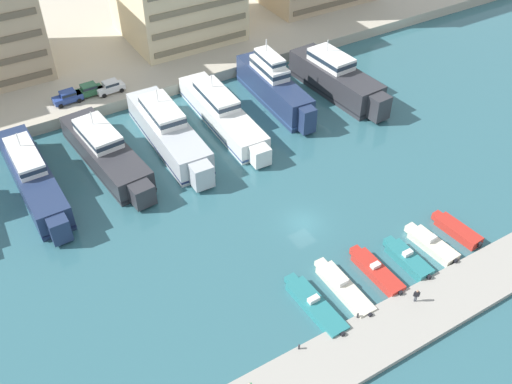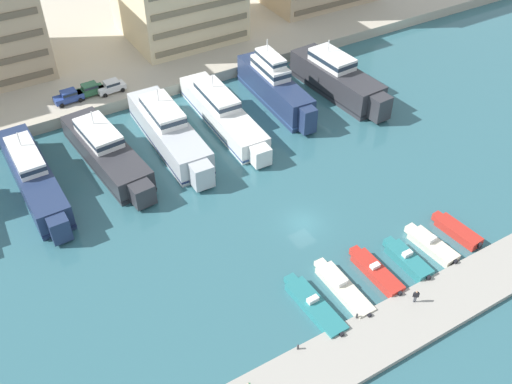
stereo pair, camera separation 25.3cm
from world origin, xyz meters
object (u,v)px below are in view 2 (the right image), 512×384
yacht_charcoal_mid_right (337,79)px  motorboat_teal_center_left (407,260)px  yacht_charcoal_mid_left (106,151)px  car_blue_far_left (69,96)px  motorboat_red_mid_left (376,272)px  motorboat_teal_far_left (314,306)px  car_green_left (89,89)px  motorboat_cream_center (432,245)px  yacht_navy_left (33,176)px  motorboat_cream_left (343,289)px  motorboat_red_center_right (457,231)px  yacht_white_center (223,112)px  car_white_mid_left (111,86)px  yacht_navy_center_right (275,86)px  pedestrian_near_edge (416,296)px  yacht_silver_center_left (169,131)px

yacht_charcoal_mid_right → motorboat_teal_center_left: size_ratio=3.02×
yacht_charcoal_mid_left → car_blue_far_left: bearing=91.7°
motorboat_red_mid_left → car_blue_far_left: car_blue_far_left is taller
motorboat_teal_far_left → car_blue_far_left: size_ratio=2.10×
car_green_left → motorboat_cream_center: bearing=-64.7°
yacht_navy_left → motorboat_cream_left: 38.98m
yacht_charcoal_mid_left → motorboat_cream_center: bearing=-52.4°
motorboat_teal_far_left → motorboat_red_center_right: motorboat_teal_far_left is taller
motorboat_teal_center_left → car_green_left: 50.81m
yacht_white_center → car_white_mid_left: (-11.27, 13.20, 0.93)m
motorboat_red_mid_left → yacht_charcoal_mid_left: bearing=118.1°
yacht_white_center → car_blue_far_left: yacht_white_center is taller
motorboat_red_center_right → car_green_left: bearing=119.3°
yacht_navy_left → motorboat_cream_left: size_ratio=2.57×
yacht_white_center → car_white_mid_left: size_ratio=5.49×
motorboat_red_mid_left → motorboat_cream_left: bearing=179.7°
yacht_navy_center_right → motorboat_red_center_right: (2.74, -33.88, -2.20)m
yacht_navy_left → car_green_left: 19.20m
yacht_navy_center_right → motorboat_cream_left: size_ratio=2.29×
yacht_navy_center_right → car_blue_far_left: 29.46m
pedestrian_near_edge → motorboat_cream_center: bearing=34.8°
motorboat_teal_far_left → car_white_mid_left: size_ratio=2.09×
car_blue_far_left → pedestrian_near_edge: (18.37, -51.52, -1.20)m
motorboat_teal_far_left → car_white_mid_left: bearing=94.4°
yacht_charcoal_mid_right → car_blue_far_left: 39.18m
motorboat_red_center_right → pedestrian_near_edge: bearing=-155.4°
car_green_left → yacht_navy_left: bearing=-128.7°
motorboat_cream_center → motorboat_red_center_right: 3.98m
motorboat_teal_center_left → pedestrian_near_edge: bearing=-125.6°
yacht_navy_center_right → motorboat_teal_center_left: size_ratio=2.95×
motorboat_cream_left → pedestrian_near_edge: size_ratio=5.30×
car_blue_far_left → yacht_silver_center_left: bearing=-58.2°
yacht_navy_center_right → motorboat_cream_center: (-1.24, -34.04, -2.23)m
yacht_white_center → motorboat_cream_left: size_ratio=2.70×
yacht_navy_center_right → motorboat_red_center_right: yacht_navy_center_right is taller
yacht_navy_left → motorboat_red_center_right: size_ratio=3.42×
yacht_charcoal_mid_left → motorboat_red_center_right: yacht_charcoal_mid_left is taller
yacht_silver_center_left → yacht_navy_center_right: 17.74m
yacht_charcoal_mid_right → motorboat_cream_left: yacht_charcoal_mid_right is taller
yacht_charcoal_mid_left → car_blue_far_left: size_ratio=5.09×
yacht_charcoal_mid_right → pedestrian_near_edge: (-17.78, -36.45, -0.89)m
yacht_charcoal_mid_left → motorboat_red_mid_left: (17.30, -32.38, -1.37)m
yacht_silver_center_left → motorboat_cream_left: size_ratio=2.56×
yacht_charcoal_mid_left → car_white_mid_left: (5.76, 13.76, 0.84)m
yacht_navy_left → car_green_left: yacht_navy_left is taller
yacht_navy_center_right → motorboat_cream_left: yacht_navy_center_right is taller
motorboat_cream_left → car_green_left: (-10.37, 46.86, 2.32)m
yacht_silver_center_left → motorboat_teal_far_left: (0.76, -32.41, -1.70)m
yacht_charcoal_mid_left → yacht_white_center: size_ratio=0.92×
yacht_charcoal_mid_right → car_blue_far_left: (-36.16, 15.08, 0.30)m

